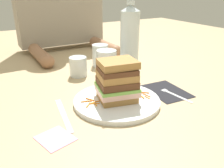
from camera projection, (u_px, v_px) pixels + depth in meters
The scene contains 26 objects.
ground_plane at pixel (110, 103), 0.75m from camera, with size 3.00×3.00×0.00m, color tan.
main_plate at pixel (117, 101), 0.74m from camera, with size 0.27×0.27×0.01m, color white.
sandwich at pixel (117, 81), 0.72m from camera, with size 0.14×0.13×0.13m.
carrot_shred_0 at pixel (88, 105), 0.70m from camera, with size 0.00×0.00×0.03m, color orange.
carrot_shred_1 at pixel (96, 103), 0.71m from camera, with size 0.00×0.00×0.02m, color orange.
carrot_shred_2 at pixel (93, 104), 0.71m from camera, with size 0.00×0.00×0.02m, color orange.
carrot_shred_3 at pixel (90, 99), 0.74m from camera, with size 0.00×0.00×0.03m, color orange.
carrot_shred_4 at pixel (85, 101), 0.72m from camera, with size 0.00×0.00×0.02m, color orange.
carrot_shred_5 at pixel (95, 104), 0.71m from camera, with size 0.00×0.00×0.03m, color orange.
carrot_shred_6 at pixel (86, 101), 0.72m from camera, with size 0.00×0.00×0.03m, color orange.
carrot_shred_7 at pixel (92, 102), 0.72m from camera, with size 0.00×0.00×0.03m, color orange.
carrot_shred_8 at pixel (96, 101), 0.72m from camera, with size 0.00×0.00×0.03m, color orange.
carrot_shred_9 at pixel (142, 97), 0.75m from camera, with size 0.00×0.00×0.03m, color orange.
carrot_shred_10 at pixel (139, 93), 0.78m from camera, with size 0.00×0.00×0.03m, color orange.
carrot_shred_11 at pixel (138, 95), 0.77m from camera, with size 0.00×0.00×0.02m, color orange.
carrot_shred_12 at pixel (144, 93), 0.78m from camera, with size 0.00×0.00×0.03m, color orange.
carrot_shred_13 at pixel (147, 98), 0.75m from camera, with size 0.00×0.00×0.02m, color orange.
carrot_shred_14 at pixel (147, 95), 0.76m from camera, with size 0.00×0.00×0.03m, color orange.
napkin_dark at pixel (166, 91), 0.83m from camera, with size 0.12×0.16×0.00m, color black.
fork at pixel (171, 92), 0.81m from camera, with size 0.03×0.17×0.00m.
knife at pixel (64, 115), 0.68m from camera, with size 0.04×0.20×0.00m.
juice_glass at pixel (107, 64), 0.96m from camera, with size 0.08×0.08×0.10m.
water_bottle at pixel (130, 38), 0.99m from camera, with size 0.08×0.08×0.30m.
empty_tumbler_0 at pixel (78, 67), 0.96m from camera, with size 0.07×0.07×0.08m, color silver.
empty_tumbler_1 at pixel (100, 55), 1.07m from camera, with size 0.07×0.07×0.10m, color silver.
napkin_pink at pixel (55, 138), 0.58m from camera, with size 0.08×0.08×0.00m, color pink.
Camera 1 is at (-0.33, -0.58, 0.35)m, focal length 38.16 mm.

